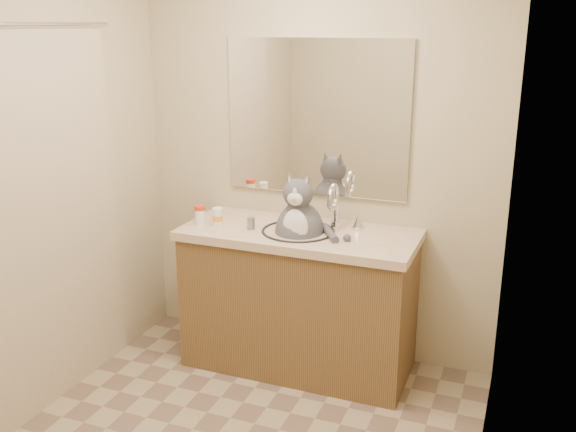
# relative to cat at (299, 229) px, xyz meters

# --- Properties ---
(room) EXTENTS (2.22, 2.52, 2.42)m
(room) POSITION_rel_cat_xyz_m (-0.01, -0.93, 0.33)
(room) COLOR gray
(room) RESTS_ON ground
(vanity) EXTENTS (1.34, 0.59, 1.12)m
(vanity) POSITION_rel_cat_xyz_m (-0.01, 0.03, -0.43)
(vanity) COLOR brown
(vanity) RESTS_ON ground
(mirror) EXTENTS (1.10, 0.02, 0.90)m
(mirror) POSITION_rel_cat_xyz_m (-0.01, 0.30, 0.58)
(mirror) COLOR white
(mirror) RESTS_ON room
(shower_curtain) EXTENTS (0.02, 1.30, 1.93)m
(shower_curtain) POSITION_rel_cat_xyz_m (-1.06, -0.83, 0.16)
(shower_curtain) COLOR beige
(shower_curtain) RESTS_ON ground
(cat) EXTENTS (0.42, 0.34, 0.55)m
(cat) POSITION_rel_cat_xyz_m (0.00, 0.00, 0.00)
(cat) COLOR #4C4C52
(cat) RESTS_ON vanity
(pill_bottle_redcap) EXTENTS (0.08, 0.08, 0.11)m
(pill_bottle_redcap) POSITION_rel_cat_xyz_m (-0.60, -0.06, 0.04)
(pill_bottle_redcap) COLOR white
(pill_bottle_redcap) RESTS_ON vanity
(pill_bottle_orange) EXTENTS (0.07, 0.07, 0.10)m
(pill_bottle_orange) POSITION_rel_cat_xyz_m (-0.49, -0.04, 0.03)
(pill_bottle_orange) COLOR white
(pill_bottle_orange) RESTS_ON vanity
(grey_canister) EXTENTS (0.05, 0.05, 0.07)m
(grey_canister) POSITION_rel_cat_xyz_m (-0.28, -0.05, 0.02)
(grey_canister) COLOR gray
(grey_canister) RESTS_ON vanity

